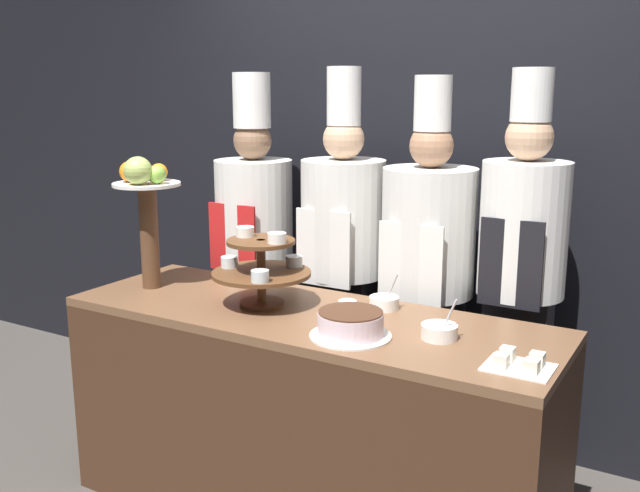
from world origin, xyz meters
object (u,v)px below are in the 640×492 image
cup_white (347,309)px  serving_bowl_near (439,331)px  tiered_stand (261,266)px  fruit_pedestal (145,198)px  serving_bowl_far (384,302)px  chef_right (521,269)px  cake_square_tray (519,363)px  cake_round (351,325)px  chef_center_left (343,253)px  chef_center_right (427,268)px  chef_left (254,241)px

cup_white → serving_bowl_near: serving_bowl_near is taller
tiered_stand → fruit_pedestal: fruit_pedestal is taller
serving_bowl_near → serving_bowl_far: size_ratio=1.02×
serving_bowl_far → chef_right: size_ratio=0.08×
fruit_pedestal → serving_bowl_far: (1.02, 0.25, -0.37)m
cake_square_tray → serving_bowl_far: size_ratio=1.39×
fruit_pedestal → cake_round: (1.06, -0.11, -0.35)m
cake_round → chef_center_left: 0.89m
cake_round → serving_bowl_far: bearing=96.1°
serving_bowl_far → chef_center_right: (0.02, 0.41, 0.05)m
serving_bowl_near → chef_left: 1.39m
chef_right → cake_round: bearing=-117.0°
serving_bowl_far → chef_center_left: size_ratio=0.08×
cake_square_tray → serving_bowl_far: 0.72m
tiered_stand → cake_square_tray: size_ratio=1.91×
tiered_stand → fruit_pedestal: bearing=-176.1°
cake_square_tray → chef_center_left: chef_center_left is taller
serving_bowl_near → serving_bowl_far: bearing=145.5°
fruit_pedestal → chef_center_left: 0.95m
serving_bowl_far → chef_left: (-0.92, 0.41, 0.07)m
fruit_pedestal → cake_square_tray: (1.65, -0.10, -0.38)m
chef_center_right → fruit_pedestal: bearing=-147.7°
serving_bowl_far → chef_center_left: 0.58m
cake_square_tray → serving_bowl_far: (-0.63, 0.35, 0.01)m
chef_center_left → cup_white: bearing=-59.8°
cake_round → chef_center_left: (-0.45, 0.77, 0.05)m
serving_bowl_near → chef_center_left: size_ratio=0.08×
chef_left → chef_center_left: 0.51m
cake_square_tray → chef_right: bearing=105.0°
serving_bowl_near → chef_center_right: (-0.30, 0.63, 0.05)m
fruit_pedestal → chef_right: 1.61m
chef_center_right → cake_square_tray: bearing=-50.9°
fruit_pedestal → chef_center_right: (1.04, 0.66, -0.32)m
serving_bowl_far → chef_right: bearing=43.6°
cup_white → serving_bowl_far: 0.18m
tiered_stand → cake_round: tiered_stand is taller
chef_right → chef_center_right: bearing=-180.0°
tiered_stand → chef_center_right: size_ratio=0.22×
tiered_stand → cake_round: (0.49, -0.15, -0.12)m
serving_bowl_far → chef_right: chef_right is taller
serving_bowl_near → chef_center_left: 0.96m
cup_white → chef_center_right: 0.59m
cake_square_tray → chef_center_right: bearing=129.1°
tiered_stand → cup_white: tiered_stand is taller
serving_bowl_far → chef_left: chef_left is taller
fruit_pedestal → chef_right: size_ratio=0.32×
cup_white → chef_center_left: bearing=120.2°
tiered_stand → chef_center_left: bearing=86.6°
tiered_stand → cake_square_tray: 1.10m
cake_square_tray → serving_bowl_near: (-0.31, 0.13, 0.01)m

